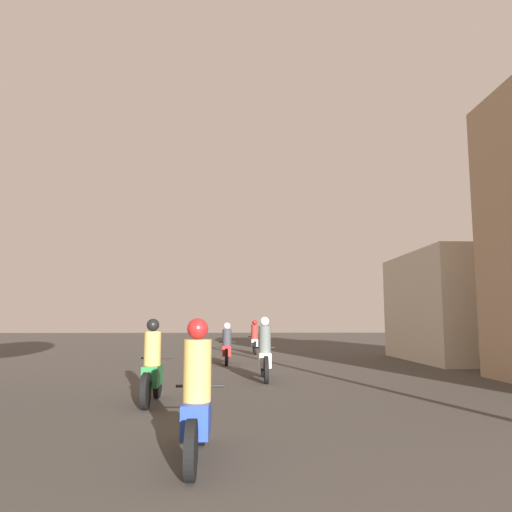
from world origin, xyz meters
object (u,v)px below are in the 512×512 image
Objects in this scene: motorcycle_red at (227,347)px; motorcycle_silver at (255,340)px; motorcycle_blue at (197,403)px; motorcycle_white at (265,355)px; building_right_far at (466,307)px; motorcycle_green at (152,369)px.

motorcycle_silver is at bearing 83.88° from motorcycle_red.
motorcycle_blue is 7.55m from motorcycle_white.
motorcycle_white is (1.19, 7.45, 0.02)m from motorcycle_blue.
building_right_far reaches higher than motorcycle_white.
motorcycle_white is at bearing -89.14° from motorcycle_silver.
motorcycle_blue is 4.08m from motorcycle_green.
motorcycle_white is at bearing -70.92° from motorcycle_red.
building_right_far is (10.50, 9.33, 1.42)m from motorcycle_green.
motorcycle_blue is 0.32× the size of building_right_far.
motorcycle_blue is at bearing -125.22° from building_right_far.
motorcycle_blue is 12.21m from motorcycle_red.
building_right_far reaches higher than motorcycle_green.
motorcycle_blue reaches higher than motorcycle_silver.
motorcycle_blue is at bearing -67.91° from motorcycle_green.
motorcycle_silver is at bearing 90.59° from motorcycle_blue.
motorcycle_green is 4.25m from motorcycle_white.
motorcycle_green is 1.04× the size of motorcycle_silver.
motorcycle_red is 1.03× the size of motorcycle_silver.
motorcycle_blue is at bearing -84.20° from motorcycle_red.
motorcycle_silver is (1.30, 17.57, -0.01)m from motorcycle_blue.
motorcycle_green is at bearing -126.56° from motorcycle_white.
motorcycle_green is 13.87m from motorcycle_silver.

